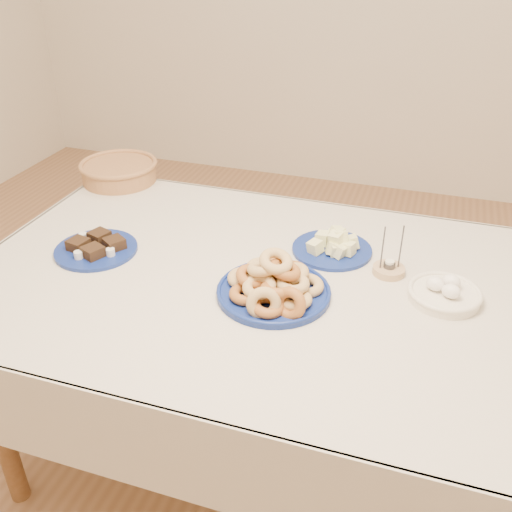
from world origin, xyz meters
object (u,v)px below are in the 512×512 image
Objects in this scene: wicker_basket at (119,171)px; dining_table at (261,307)px; melon_plate at (333,246)px; egg_bowl at (445,293)px; brownie_plate at (96,248)px; donut_platter at (274,285)px; candle_holder at (389,269)px.

dining_table is at bearing -33.69° from wicker_basket.
melon_plate is at bearing -17.60° from wicker_basket.
dining_table is 0.52m from egg_bowl.
wicker_basket is at bearing 160.35° from egg_bowl.
brownie_plate is at bearing -67.67° from wicker_basket.
donut_platter reaches higher than brownie_plate.
brownie_plate is at bearing -177.99° from dining_table.
brownie_plate is at bearing -176.18° from egg_bowl.
donut_platter reaches higher than wicker_basket.
melon_plate is 0.95m from wicker_basket.
wicker_basket is at bearing 146.31° from dining_table.
candle_holder is at bearing 21.56° from dining_table.
candle_holder is (0.87, 0.15, 0.00)m from brownie_plate.
candle_holder is at bearing -18.26° from wicker_basket.
wicker_basket reaches higher than egg_bowl.
donut_platter is 1.09× the size of wicker_basket.
dining_table is 6.94× the size of egg_bowl.
candle_holder is (0.34, 0.14, 0.12)m from dining_table.
dining_table is 5.10× the size of wicker_basket.
brownie_plate is 0.89× the size of wicker_basket.
candle_holder is at bearing 10.02° from brownie_plate.
melon_plate is 0.73m from brownie_plate.
melon_plate is 0.88× the size of brownie_plate.
candle_holder is (0.28, 0.22, -0.02)m from donut_platter.
egg_bowl is at bearing 16.55° from donut_platter.
melon_plate reaches higher than brownie_plate.
donut_platter is at bearing -163.45° from egg_bowl.
wicker_basket is at bearing 144.38° from donut_platter.
wicker_basket is (-0.91, 0.29, 0.02)m from melon_plate.
brownie_plate is 1.22× the size of egg_bowl.
dining_table is 0.29m from melon_plate.
candle_holder reaches higher than melon_plate.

